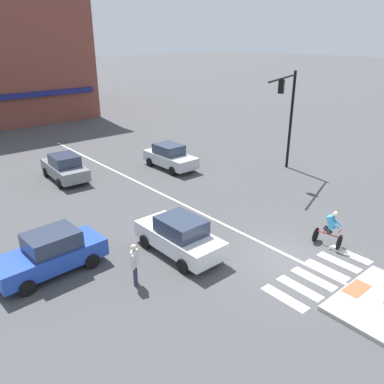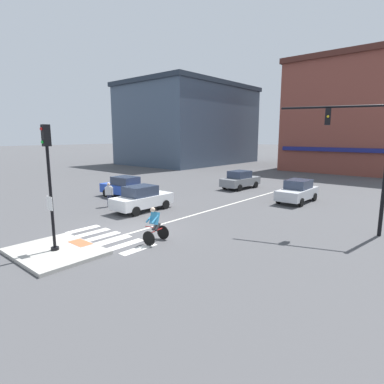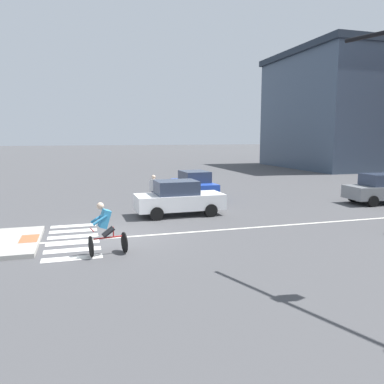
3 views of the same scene
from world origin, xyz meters
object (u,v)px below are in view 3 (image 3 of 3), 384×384
(car_grey_westbound_distant, at_px, (383,189))
(pedestrian_at_curb_left, at_px, (154,188))
(cyclist, at_px, (105,228))
(car_blue_cross_left, at_px, (194,185))
(car_white_westbound_near, at_px, (179,198))

(car_grey_westbound_distant, height_order, pedestrian_at_curb_left, pedestrian_at_curb_left)
(car_grey_westbound_distant, xyz_separation_m, cyclist, (5.19, -15.32, 0.06))
(car_blue_cross_left, distance_m, car_white_westbound_near, 5.07)
(cyclist, bearing_deg, pedestrian_at_curb_left, 158.98)
(car_blue_cross_left, bearing_deg, pedestrian_at_curb_left, -54.87)
(car_grey_westbound_distant, xyz_separation_m, car_white_westbound_near, (-0.10, -11.61, 0.00))
(car_blue_cross_left, height_order, cyclist, cyclist)
(car_grey_westbound_distant, bearing_deg, car_blue_cross_left, -116.34)
(car_grey_westbound_distant, xyz_separation_m, car_blue_cross_left, (-4.69, -9.47, 0.00))
(car_blue_cross_left, bearing_deg, cyclist, -30.62)
(car_grey_westbound_distant, distance_m, cyclist, 16.18)
(car_white_westbound_near, distance_m, pedestrian_at_curb_left, 2.71)
(car_grey_westbound_distant, bearing_deg, cyclist, -71.28)
(pedestrian_at_curb_left, bearing_deg, cyclist, -21.02)
(car_white_westbound_near, relative_size, pedestrian_at_curb_left, 2.47)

